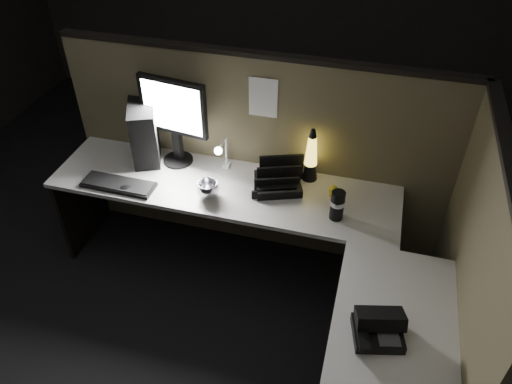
% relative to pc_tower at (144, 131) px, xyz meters
% --- Properties ---
extents(floor, '(6.00, 6.00, 0.00)m').
position_rel_pc_tower_xyz_m(floor, '(0.77, -0.79, -0.93)').
color(floor, black).
rests_on(floor, ground).
extents(room_shell, '(6.00, 6.00, 6.00)m').
position_rel_pc_tower_xyz_m(room_shell, '(0.77, -0.79, 0.69)').
color(room_shell, silver).
rests_on(room_shell, ground).
extents(partition_back, '(2.66, 0.06, 1.50)m').
position_rel_pc_tower_xyz_m(partition_back, '(0.77, 0.14, -0.18)').
color(partition_back, brown).
rests_on(partition_back, ground).
extents(partition_right, '(0.06, 1.66, 1.50)m').
position_rel_pc_tower_xyz_m(partition_right, '(2.10, -0.69, -0.18)').
color(partition_right, brown).
rests_on(partition_right, ground).
extents(desk, '(2.60, 1.60, 0.73)m').
position_rel_pc_tower_xyz_m(desk, '(0.95, -0.54, -0.35)').
color(desk, beige).
rests_on(desk, ground).
extents(pc_tower, '(0.31, 0.42, 0.40)m').
position_rel_pc_tower_xyz_m(pc_tower, '(0.00, 0.00, 0.00)').
color(pc_tower, black).
rests_on(pc_tower, desk).
extents(monitor, '(0.48, 0.21, 0.62)m').
position_rel_pc_tower_xyz_m(monitor, '(0.23, 0.00, 0.17)').
color(monitor, black).
rests_on(monitor, desk).
extents(keyboard, '(0.49, 0.17, 0.02)m').
position_rel_pc_tower_xyz_m(keyboard, '(-0.04, -0.38, -0.19)').
color(keyboard, black).
rests_on(keyboard, desk).
extents(mouse, '(0.11, 0.09, 0.04)m').
position_rel_pc_tower_xyz_m(mouse, '(0.03, -0.41, -0.18)').
color(mouse, black).
rests_on(mouse, desk).
extents(clip_lamp, '(0.05, 0.20, 0.26)m').
position_rel_pc_tower_xyz_m(clip_lamp, '(0.58, -0.07, -0.05)').
color(clip_lamp, white).
rests_on(clip_lamp, desk).
extents(organizer, '(0.36, 0.34, 0.22)m').
position_rel_pc_tower_xyz_m(organizer, '(0.97, -0.10, -0.15)').
color(organizer, black).
rests_on(organizer, desk).
extents(lava_lamp, '(0.10, 0.10, 0.38)m').
position_rel_pc_tower_xyz_m(lava_lamp, '(1.15, 0.04, -0.04)').
color(lava_lamp, black).
rests_on(lava_lamp, desk).
extents(travel_mug, '(0.09, 0.09, 0.20)m').
position_rel_pc_tower_xyz_m(travel_mug, '(1.38, -0.31, -0.10)').
color(travel_mug, black).
rests_on(travel_mug, desk).
extents(steel_mug, '(0.17, 0.17, 0.11)m').
position_rel_pc_tower_xyz_m(steel_mug, '(0.57, -0.32, -0.15)').
color(steel_mug, silver).
rests_on(steel_mug, desk).
extents(figurine, '(0.06, 0.06, 0.06)m').
position_rel_pc_tower_xyz_m(figurine, '(1.33, -0.11, -0.15)').
color(figurine, gold).
rests_on(figurine, desk).
extents(pinned_paper, '(0.19, 0.00, 0.27)m').
position_rel_pc_tower_xyz_m(pinned_paper, '(0.81, 0.10, 0.32)').
color(pinned_paper, white).
rests_on(pinned_paper, partition_back).
extents(desk_phone, '(0.27, 0.27, 0.14)m').
position_rel_pc_tower_xyz_m(desk_phone, '(1.69, -1.09, -0.15)').
color(desk_phone, black).
rests_on(desk_phone, desk).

